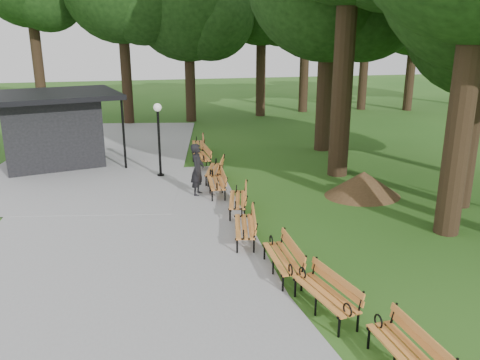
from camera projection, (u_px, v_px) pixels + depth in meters
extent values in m
plane|color=#265418|center=(294.00, 293.00, 11.09)|extent=(100.00, 100.00, 0.00)
cube|color=#949496|center=(114.00, 252.00, 13.05)|extent=(12.00, 38.00, 0.06)
imported|color=black|center=(197.00, 170.00, 17.33)|extent=(0.69, 0.81, 1.87)
cylinder|color=black|center=(159.00, 144.00, 19.43)|extent=(0.10, 0.10, 2.69)
sphere|color=white|center=(157.00, 107.00, 19.01)|extent=(0.32, 0.32, 0.32)
cone|color=#47301C|center=(363.00, 184.00, 17.41)|extent=(2.28, 2.28, 0.90)
cylinder|color=black|center=(464.00, 96.00, 13.22)|extent=(0.70, 0.70, 7.94)
cylinder|color=black|center=(474.00, 102.00, 15.54)|extent=(0.60, 0.60, 6.97)
cylinder|color=black|center=(344.00, 58.00, 18.77)|extent=(0.80, 0.80, 9.21)
cylinder|color=black|center=(325.00, 74.00, 23.20)|extent=(0.76, 0.76, 7.27)
cylinder|color=black|center=(475.00, 106.00, 19.12)|extent=(0.56, 0.56, 5.62)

